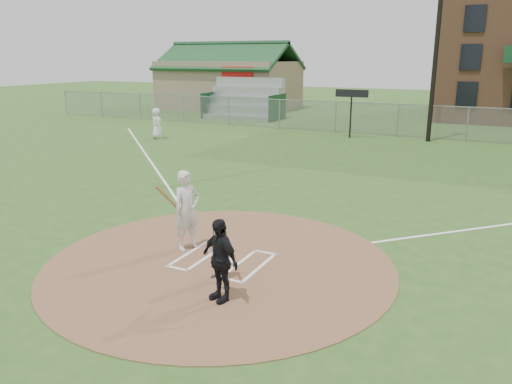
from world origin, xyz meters
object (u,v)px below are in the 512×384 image
at_px(home_plate, 224,261).
at_px(catcher, 222,254).
at_px(umpire, 220,260).
at_px(ondeck_player, 157,123).
at_px(batter_at_plate, 187,210).

xyz_separation_m(home_plate, catcher, (0.47, -0.88, 0.60)).
bearing_deg(umpire, catcher, 138.39).
bearing_deg(catcher, home_plate, 118.58).
height_order(home_plate, catcher, catcher).
bearing_deg(home_plate, catcher, -62.03).
height_order(ondeck_player, batter_at_plate, batter_at_plate).
height_order(umpire, ondeck_player, ondeck_player).
xyz_separation_m(catcher, umpire, (0.43, -0.83, 0.26)).
height_order(catcher, ondeck_player, ondeck_player).
distance_m(catcher, ondeck_player, 20.65).
distance_m(home_plate, catcher, 1.17).
distance_m(home_plate, batter_at_plate, 1.67).
xyz_separation_m(ondeck_player, batter_at_plate, (11.78, -14.36, 0.13)).
bearing_deg(home_plate, ondeck_player, 131.53).
bearing_deg(home_plate, batter_at_plate, 163.78).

